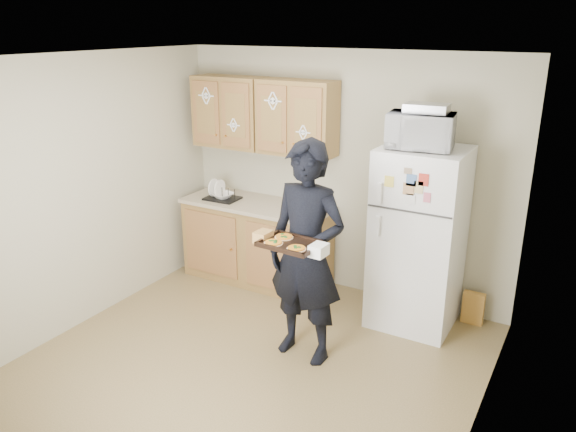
% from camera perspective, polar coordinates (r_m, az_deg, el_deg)
% --- Properties ---
extents(floor, '(3.60, 3.60, 0.00)m').
position_cam_1_polar(floor, '(4.89, -4.06, -15.01)').
color(floor, brown).
rests_on(floor, ground).
extents(ceiling, '(3.60, 3.60, 0.00)m').
position_cam_1_polar(ceiling, '(4.06, -4.91, 15.68)').
color(ceiling, silver).
rests_on(ceiling, wall_back).
extents(wall_back, '(3.60, 0.04, 2.50)m').
position_cam_1_polar(wall_back, '(5.82, 5.51, 4.21)').
color(wall_back, '#B3AC91').
rests_on(wall_back, floor).
extents(wall_front, '(3.60, 0.04, 2.50)m').
position_cam_1_polar(wall_front, '(3.13, -23.48, -10.99)').
color(wall_front, '#B3AC91').
rests_on(wall_front, floor).
extents(wall_left, '(0.04, 3.60, 2.50)m').
position_cam_1_polar(wall_left, '(5.49, -20.26, 2.16)').
color(wall_left, '#B3AC91').
rests_on(wall_left, floor).
extents(wall_right, '(0.04, 3.60, 2.50)m').
position_cam_1_polar(wall_right, '(3.69, 19.57, -5.87)').
color(wall_right, '#B3AC91').
rests_on(wall_right, floor).
extents(refrigerator, '(0.75, 0.70, 1.70)m').
position_cam_1_polar(refrigerator, '(5.30, 13.08, -2.27)').
color(refrigerator, white).
rests_on(refrigerator, floor).
extents(base_cabinet, '(1.60, 0.60, 0.86)m').
position_cam_1_polar(base_cabinet, '(6.20, -3.15, -2.78)').
color(base_cabinet, brown).
rests_on(base_cabinet, floor).
extents(countertop, '(1.64, 0.64, 0.04)m').
position_cam_1_polar(countertop, '(6.04, -3.22, 1.18)').
color(countertop, tan).
rests_on(countertop, base_cabinet).
extents(upper_cab_left, '(0.80, 0.33, 0.75)m').
position_cam_1_polar(upper_cab_left, '(6.16, -5.88, 10.49)').
color(upper_cab_left, brown).
rests_on(upper_cab_left, wall_back).
extents(upper_cab_right, '(0.80, 0.33, 0.75)m').
position_cam_1_polar(upper_cab_right, '(5.72, 0.94, 9.93)').
color(upper_cab_right, brown).
rests_on(upper_cab_right, wall_back).
extents(cereal_box, '(0.20, 0.07, 0.32)m').
position_cam_1_polar(cereal_box, '(5.69, 18.29, -8.87)').
color(cereal_box, '#E9B052').
rests_on(cereal_box, floor).
extents(person, '(0.71, 0.49, 1.89)m').
position_cam_1_polar(person, '(4.61, 1.87, -3.83)').
color(person, black).
rests_on(person, floor).
extents(baking_tray, '(0.46, 0.35, 0.04)m').
position_cam_1_polar(baking_tray, '(4.28, 0.21, -2.91)').
color(baking_tray, black).
rests_on(baking_tray, person).
extents(pizza_front_left, '(0.15, 0.15, 0.02)m').
position_cam_1_polar(pizza_front_left, '(4.27, -1.49, -2.73)').
color(pizza_front_left, gold).
rests_on(pizza_front_left, baking_tray).
extents(pizza_front_right, '(0.15, 0.15, 0.02)m').
position_cam_1_polar(pizza_front_right, '(4.17, 0.86, -3.30)').
color(pizza_front_right, gold).
rests_on(pizza_front_right, baking_tray).
extents(pizza_back_left, '(0.15, 0.15, 0.02)m').
position_cam_1_polar(pizza_back_left, '(4.39, -0.40, -2.12)').
color(pizza_back_left, gold).
rests_on(pizza_back_left, baking_tray).
extents(microwave, '(0.60, 0.45, 0.31)m').
position_cam_1_polar(microwave, '(5.00, 13.31, 8.41)').
color(microwave, white).
rests_on(microwave, refrigerator).
extents(foil_pan, '(0.38, 0.28, 0.08)m').
position_cam_1_polar(foil_pan, '(4.99, 13.92, 10.59)').
color(foil_pan, '#B2B4BA').
rests_on(foil_pan, microwave).
extents(dish_rack, '(0.37, 0.28, 0.14)m').
position_cam_1_polar(dish_rack, '(6.17, -6.71, 2.34)').
color(dish_rack, black).
rests_on(dish_rack, countertop).
extents(bowl, '(0.27, 0.27, 0.06)m').
position_cam_1_polar(bowl, '(6.17, -6.66, 2.10)').
color(bowl, white).
rests_on(bowl, dish_rack).
extents(soap_bottle, '(0.11, 0.11, 0.20)m').
position_cam_1_polar(soap_bottle, '(5.66, 0.87, 1.23)').
color(soap_bottle, white).
rests_on(soap_bottle, countertop).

